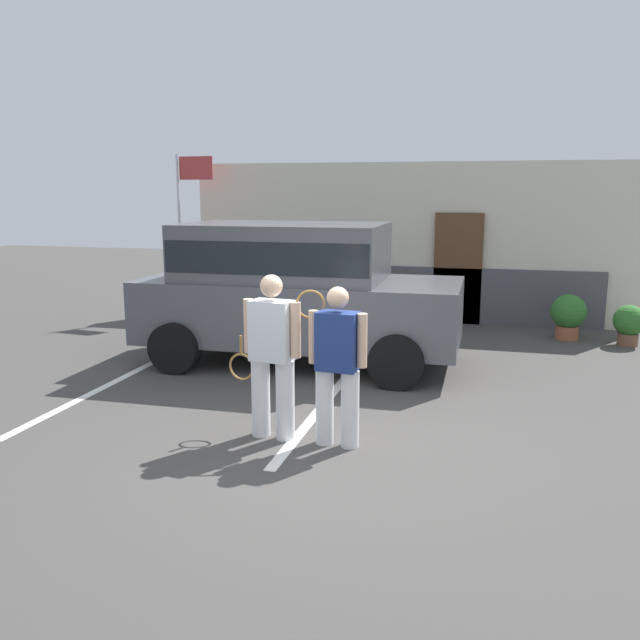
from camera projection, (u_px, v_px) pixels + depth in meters
ground_plane at (316, 446)px, 6.71m from camera, size 40.00×40.00×0.00m
parking_stripe_0 at (114, 382)px, 8.93m from camera, size 0.12×4.40×0.01m
parking_stripe_1 at (328, 399)px, 8.19m from camera, size 0.12×4.40×0.01m
house_frontage at (409, 247)px, 13.01m from camera, size 8.63×0.40×3.04m
parked_suv at (293, 286)px, 9.73m from camera, size 4.62×2.20×2.05m
tennis_player_man at (272, 355)px, 6.80m from camera, size 0.88×0.32×1.70m
tennis_player_woman at (337, 364)px, 6.59m from camera, size 0.74×0.28×1.61m
potted_plant_by_porch at (568, 314)px, 11.41m from camera, size 0.59×0.59×0.78m
potted_plant_secondary at (629, 323)px, 10.97m from camera, size 0.51×0.51×0.67m
flag_pole at (187, 205)px, 13.31m from camera, size 0.80×0.11×3.21m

